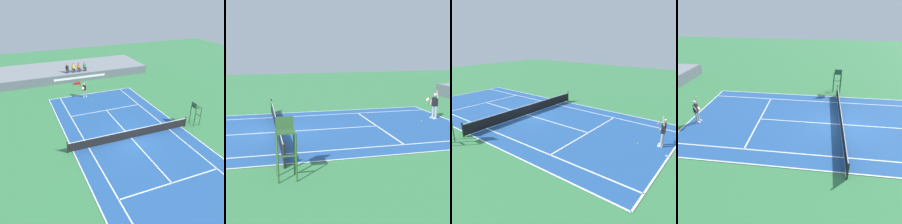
{
  "view_description": "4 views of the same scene",
  "coord_description": "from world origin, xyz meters",
  "views": [
    {
      "loc": [
        -9.11,
        -17.35,
        12.35
      ],
      "look_at": [
        -0.34,
        3.9,
        1.0
      ],
      "focal_mm": 40.04,
      "sensor_mm": 36.0,
      "label": 1
    },
    {
      "loc": [
        19.28,
        -0.93,
        5.21
      ],
      "look_at": [
        -0.34,
        3.9,
        1.0
      ],
      "focal_mm": 52.41,
      "sensor_mm": 36.0,
      "label": 2
    },
    {
      "loc": [
        12.63,
        14.18,
        6.49
      ],
      "look_at": [
        -0.34,
        3.9,
        1.0
      ],
      "focal_mm": 35.61,
      "sensor_mm": 36.0,
      "label": 3
    },
    {
      "loc": [
        -15.47,
        1.79,
        8.79
      ],
      "look_at": [
        -0.34,
        3.9,
        1.0
      ],
      "focal_mm": 35.95,
      "sensor_mm": 36.0,
      "label": 4
    }
  ],
  "objects": [
    {
      "name": "ground_plane",
      "position": [
        0.0,
        0.0,
        0.0
      ],
      "size": [
        80.0,
        80.0,
        0.0
      ],
      "primitive_type": "plane",
      "color": "#387F47"
    },
    {
      "name": "spectator_seated_3",
      "position": [
        1.18,
        18.33,
        1.78
      ],
      "size": [
        0.44,
        0.6,
        1.27
      ],
      "color": "#474C56",
      "rests_on": "bleacher_platform"
    },
    {
      "name": "spectator_seated_0",
      "position": [
        -1.52,
        18.33,
        1.78
      ],
      "size": [
        0.44,
        0.6,
        1.27
      ],
      "color": "#474C56",
      "rests_on": "bleacher_platform"
    },
    {
      "name": "tennis_player",
      "position": [
        -1.12,
        11.12,
        0.99
      ],
      "size": [
        0.75,
        0.7,
        2.08
      ],
      "color": "#9E9EA3",
      "rests_on": "ground"
    },
    {
      "name": "equipment_bag",
      "position": [
        -0.72,
        16.04,
        0.16
      ],
      "size": [
        0.95,
        0.54,
        0.32
      ],
      "color": "red",
      "rests_on": "ground"
    },
    {
      "name": "spectator_seated_1",
      "position": [
        -0.58,
        18.33,
        1.78
      ],
      "size": [
        0.44,
        0.6,
        1.27
      ],
      "color": "#474C56",
      "rests_on": "bleacher_platform"
    },
    {
      "name": "spectator_seated_2",
      "position": [
        0.26,
        18.33,
        1.78
      ],
      "size": [
        0.44,
        0.6,
        1.27
      ],
      "color": "#474C56",
      "rests_on": "bleacher_platform"
    },
    {
      "name": "court",
      "position": [
        0.0,
        0.0,
        0.01
      ],
      "size": [
        11.08,
        23.88,
        0.03
      ],
      "color": "#235193",
      "rests_on": "ground"
    },
    {
      "name": "tennis_ball",
      "position": [
        -0.52,
        9.85,
        0.03
      ],
      "size": [
        0.07,
        0.07,
        0.07
      ],
      "primitive_type": "sphere",
      "color": "#D1E533",
      "rests_on": "ground"
    },
    {
      "name": "net",
      "position": [
        0.0,
        0.0,
        0.52
      ],
      "size": [
        11.98,
        0.1,
        1.07
      ],
      "color": "black",
      "rests_on": "ground"
    },
    {
      "name": "umpire_chair",
      "position": [
        7.01,
        0.0,
        1.56
      ],
      "size": [
        0.77,
        0.77,
        2.44
      ],
      "color": "#2D562D",
      "rests_on": "ground"
    },
    {
      "name": "bleacher_platform",
      "position": [
        0.0,
        21.36,
        0.59
      ],
      "size": [
        22.15,
        8.14,
        1.17
      ],
      "primitive_type": "cube",
      "color": "gray",
      "rests_on": "ground"
    },
    {
      "name": "barrier_wall",
      "position": [
        0.0,
        17.17,
        0.59
      ],
      "size": [
        22.15,
        0.25,
        1.17
      ],
      "color": "#565B66",
      "rests_on": "ground"
    }
  ]
}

